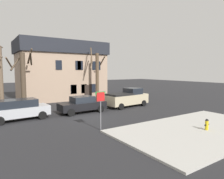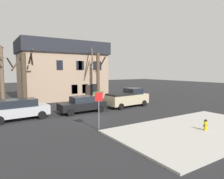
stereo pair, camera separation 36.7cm
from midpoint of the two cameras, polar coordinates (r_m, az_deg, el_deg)
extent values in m
plane|color=#262628|center=(18.04, -6.59, -7.68)|extent=(120.00, 120.00, 0.00)
cube|color=#B7B5AD|center=(15.16, 23.89, -10.41)|extent=(11.84, 6.65, 0.12)
cube|color=tan|center=(30.14, -13.50, 3.58)|extent=(11.61, 6.62, 6.40)
cube|color=#23262D|center=(30.30, -13.67, 11.31)|extent=(12.11, 7.12, 1.75)
cube|color=#2D231E|center=(28.17, -6.20, -0.80)|extent=(1.10, 0.12, 2.10)
cube|color=black|center=(27.25, -10.30, 0.10)|extent=(0.80, 0.08, 1.20)
cube|color=black|center=(27.26, -10.24, 0.10)|extent=(0.80, 0.08, 1.20)
cube|color=black|center=(27.86, -7.35, 0.26)|extent=(0.80, 0.08, 1.20)
cube|color=black|center=(27.87, -7.34, 0.26)|extent=(0.80, 0.08, 1.20)
cube|color=black|center=(28.48, -4.82, 0.39)|extent=(0.80, 0.08, 1.20)
cube|color=black|center=(26.48, -14.35, 6.80)|extent=(0.80, 0.08, 1.20)
cube|color=black|center=(27.43, -8.99, 6.85)|extent=(0.80, 0.08, 1.20)
cube|color=black|center=(27.54, -8.45, 6.85)|extent=(0.80, 0.08, 1.20)
cube|color=black|center=(28.53, -4.29, 6.84)|extent=(0.80, 0.08, 1.20)
cube|color=black|center=(28.77, -3.40, 6.83)|extent=(0.80, 0.08, 1.20)
cylinder|color=brown|center=(24.04, -28.62, 2.79)|extent=(0.47, 0.47, 6.51)
cylinder|color=brown|center=(23.77, -26.79, 6.90)|extent=(0.87, 1.76, 1.09)
cylinder|color=#4C3D2D|center=(23.82, -23.44, 2.39)|extent=(0.54, 0.54, 6.01)
cylinder|color=#4C3D2D|center=(24.32, -25.17, 6.85)|extent=(1.41, 1.37, 1.71)
cylinder|color=#4C3D2D|center=(24.05, -21.85, 8.76)|extent=(0.34, 1.71, 1.63)
cylinder|color=#4C3D2D|center=(23.77, -21.59, 8.15)|extent=(0.63, 1.81, 1.38)
cylinder|color=brown|center=(26.59, -3.62, 3.47)|extent=(0.44, 0.44, 6.37)
cylinder|color=brown|center=(26.57, -5.28, 9.69)|extent=(0.76, 1.56, 2.19)
cylinder|color=brown|center=(26.64, -5.37, 7.80)|extent=(1.01, 1.54, 1.86)
cylinder|color=brown|center=(26.92, -2.14, 8.18)|extent=(0.30, 1.63, 1.25)
cube|color=#B7BABF|center=(18.31, -24.53, -5.67)|extent=(4.81, 2.17, 0.78)
cube|color=#1E232B|center=(18.18, -24.90, -3.52)|extent=(3.02, 1.82, 0.62)
cylinder|color=black|center=(19.63, -20.49, -5.91)|extent=(0.69, 0.27, 0.68)
cylinder|color=black|center=(17.92, -18.84, -6.91)|extent=(0.69, 0.27, 0.68)
cube|color=black|center=(19.68, -7.98, -4.60)|extent=(4.58, 1.84, 0.70)
cube|color=#1E232B|center=(19.58, -8.00, -2.76)|extent=(2.12, 1.58, 0.58)
cylinder|color=black|center=(21.20, -5.21, -4.77)|extent=(0.68, 0.23, 0.68)
cylinder|color=black|center=(19.70, -2.78, -5.53)|extent=(0.68, 0.23, 0.68)
cylinder|color=black|center=(19.95, -13.09, -5.53)|extent=(0.68, 0.23, 0.68)
cylinder|color=black|center=(18.34, -11.16, -6.44)|extent=(0.68, 0.23, 0.68)
cube|color=#C6B793|center=(22.69, 4.84, -2.79)|extent=(5.31, 2.44, 1.06)
cube|color=#1E232B|center=(23.22, 6.53, -0.44)|extent=(1.81, 1.86, 0.70)
cube|color=black|center=(21.86, 2.68, -1.43)|extent=(2.85, 2.12, 0.20)
cylinder|color=black|center=(24.65, 6.28, -3.35)|extent=(0.70, 0.29, 0.68)
cylinder|color=black|center=(23.33, 9.62, -3.89)|extent=(0.70, 0.29, 0.68)
cylinder|color=black|center=(22.37, -0.16, -4.21)|extent=(0.70, 0.29, 0.68)
cylinder|color=black|center=(20.90, 3.12, -4.90)|extent=(0.70, 0.29, 0.68)
cylinder|color=gold|center=(14.87, 25.82, -9.32)|extent=(0.22, 0.22, 0.62)
sphere|color=black|center=(14.79, 25.88, -8.08)|extent=(0.21, 0.21, 0.21)
cylinder|color=black|center=(14.73, 25.50, -9.32)|extent=(0.10, 0.09, 0.09)
cylinder|color=black|center=(14.99, 26.15, -9.09)|extent=(0.10, 0.09, 0.09)
cylinder|color=slate|center=(13.68, -3.05, -6.25)|extent=(0.07, 0.07, 2.62)
cube|color=red|center=(13.49, -3.03, -2.06)|extent=(0.60, 0.03, 0.60)
cube|color=#1E8C38|center=(13.50, -3.12, -0.99)|extent=(0.76, 0.02, 0.18)
torus|color=black|center=(22.63, -25.22, -4.58)|extent=(0.71, 0.07, 0.71)
torus|color=black|center=(22.50, -27.84, -4.74)|extent=(0.71, 0.07, 0.71)
cylinder|color=maroon|center=(22.53, -26.55, -4.11)|extent=(1.00, 0.07, 0.19)
cylinder|color=maroon|center=(22.47, -27.08, -3.56)|extent=(0.09, 0.04, 0.45)
camera|label=1|loc=(0.18, -89.49, 0.05)|focal=31.96mm
camera|label=2|loc=(0.18, 90.51, -0.05)|focal=31.96mm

